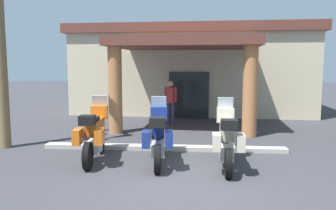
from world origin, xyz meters
TOP-DOWN VIEW (x-y plane):
  - ground_plane at (0.00, 0.00)m, footprint 80.00×80.00m
  - motel_building at (0.12, 10.96)m, footprint 12.22×10.15m
  - motorcycle_orange at (-2.23, 1.22)m, footprint 0.74×2.21m
  - motorcycle_blue at (-0.58, 1.09)m, footprint 0.74×2.21m
  - motorcycle_cream at (1.08, 0.91)m, footprint 0.71×2.21m
  - pedestrian at (-0.70, 6.69)m, footprint 0.50×0.32m
  - curb_strip at (-0.58, 2.50)m, footprint 6.97×0.36m

SIDE VIEW (x-z plane):
  - ground_plane at x=0.00m, z-range 0.00..0.00m
  - curb_strip at x=-0.58m, z-range 0.00..0.12m
  - motorcycle_orange at x=-2.23m, z-range -0.11..1.50m
  - motorcycle_blue at x=-0.58m, z-range -0.11..1.50m
  - motorcycle_cream at x=1.08m, z-range -0.11..1.50m
  - pedestrian at x=-0.70m, z-range 0.15..1.93m
  - motel_building at x=0.12m, z-range 0.05..4.37m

